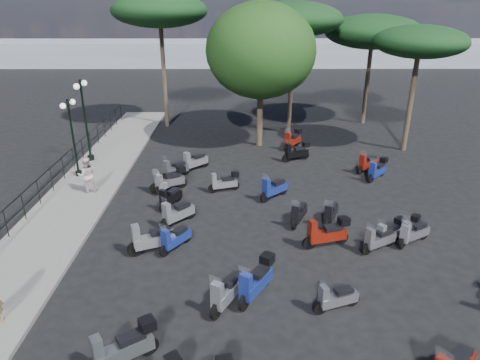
{
  "coord_description": "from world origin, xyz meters",
  "views": [
    {
      "loc": [
        0.59,
        -14.21,
        8.17
      ],
      "look_at": [
        0.66,
        2.2,
        1.2
      ],
      "focal_mm": 32.0,
      "sensor_mm": 36.0,
      "label": 1
    }
  ],
  "objects_px": {
    "scooter_4": "(169,180)",
    "scooter_20": "(331,213)",
    "lamp_post_1": "(72,133)",
    "scooter_21": "(389,233)",
    "scooter_30": "(299,214)",
    "pine_0": "(294,19)",
    "scooter_28": "(368,163)",
    "scooter_10": "(167,183)",
    "scooter_23": "(296,152)",
    "lamp_post_2": "(85,115)",
    "scooter_2": "(175,239)",
    "scooter_5": "(195,162)",
    "scooter_14": "(227,292)",
    "scooter_8": "(152,239)",
    "scooter_3": "(177,213)",
    "scooter_9": "(170,198)",
    "scooter_17": "(293,140)",
    "pine_3": "(420,42)",
    "scooter_11": "(175,170)",
    "scooter_16": "(224,182)",
    "scooter_27": "(379,240)",
    "scooter_19": "(336,298)",
    "pine_1": "(373,32)",
    "scooter_1": "(123,348)",
    "scooter_22": "(274,189)",
    "scooter_26": "(409,232)",
    "broadleaf_tree": "(261,51)",
    "pine_2": "(160,11)",
    "scooter_31": "(414,233)",
    "scooter_15": "(327,233)"
  },
  "relations": [
    {
      "from": "scooter_8",
      "to": "scooter_23",
      "type": "bearing_deg",
      "value": -56.42
    },
    {
      "from": "scooter_17",
      "to": "scooter_16",
      "type": "bearing_deg",
      "value": 94.64
    },
    {
      "from": "lamp_post_2",
      "to": "scooter_21",
      "type": "distance_m",
      "value": 15.93
    },
    {
      "from": "scooter_2",
      "to": "scooter_10",
      "type": "relative_size",
      "value": 1.08
    },
    {
      "from": "scooter_21",
      "to": "scooter_23",
      "type": "bearing_deg",
      "value": -20.19
    },
    {
      "from": "scooter_9",
      "to": "scooter_28",
      "type": "bearing_deg",
      "value": -129.42
    },
    {
      "from": "scooter_3",
      "to": "scooter_14",
      "type": "xyz_separation_m",
      "value": [
        2.06,
        -4.87,
        0.01
      ]
    },
    {
      "from": "scooter_8",
      "to": "pine_0",
      "type": "bearing_deg",
      "value": -46.3
    },
    {
      "from": "scooter_19",
      "to": "scooter_21",
      "type": "bearing_deg",
      "value": -56.7
    },
    {
      "from": "scooter_16",
      "to": "scooter_30",
      "type": "distance_m",
      "value": 4.29
    },
    {
      "from": "scooter_4",
      "to": "pine_0",
      "type": "height_order",
      "value": "pine_0"
    },
    {
      "from": "scooter_1",
      "to": "scooter_2",
      "type": "height_order",
      "value": "scooter_1"
    },
    {
      "from": "scooter_30",
      "to": "pine_0",
      "type": "bearing_deg",
      "value": -69.94
    },
    {
      "from": "scooter_10",
      "to": "scooter_31",
      "type": "height_order",
      "value": "scooter_31"
    },
    {
      "from": "scooter_28",
      "to": "scooter_15",
      "type": "bearing_deg",
      "value": 114.21
    },
    {
      "from": "lamp_post_2",
      "to": "scooter_9",
      "type": "xyz_separation_m",
      "value": [
        5.06,
        -5.36,
        -2.18
      ]
    },
    {
      "from": "scooter_19",
      "to": "broadleaf_tree",
      "type": "distance_m",
      "value": 15.78
    },
    {
      "from": "scooter_10",
      "to": "lamp_post_2",
      "type": "bearing_deg",
      "value": -0.72
    },
    {
      "from": "lamp_post_1",
      "to": "scooter_21",
      "type": "relative_size",
      "value": 2.95
    },
    {
      "from": "scooter_16",
      "to": "scooter_1",
      "type": "bearing_deg",
      "value": 150.66
    },
    {
      "from": "scooter_16",
      "to": "scooter_28",
      "type": "bearing_deg",
      "value": -89.39
    },
    {
      "from": "scooter_26",
      "to": "pine_2",
      "type": "distance_m",
      "value": 20.31
    },
    {
      "from": "scooter_22",
      "to": "scooter_23",
      "type": "distance_m",
      "value": 5.07
    },
    {
      "from": "pine_3",
      "to": "scooter_11",
      "type": "bearing_deg",
      "value": -161.43
    },
    {
      "from": "lamp_post_2",
      "to": "pine_0",
      "type": "xyz_separation_m",
      "value": [
        11.28,
        5.44,
        4.43
      ]
    },
    {
      "from": "scooter_10",
      "to": "scooter_23",
      "type": "bearing_deg",
      "value": -110.16
    },
    {
      "from": "scooter_2",
      "to": "scooter_23",
      "type": "bearing_deg",
      "value": -85.63
    },
    {
      "from": "scooter_19",
      "to": "scooter_30",
      "type": "distance_m",
      "value": 5.12
    },
    {
      "from": "scooter_2",
      "to": "scooter_5",
      "type": "relative_size",
      "value": 0.99
    },
    {
      "from": "scooter_22",
      "to": "scooter_3",
      "type": "bearing_deg",
      "value": 78.08
    },
    {
      "from": "lamp_post_1",
      "to": "scooter_27",
      "type": "xyz_separation_m",
      "value": [
        12.75,
        -6.63,
        -1.88
      ]
    },
    {
      "from": "scooter_4",
      "to": "scooter_20",
      "type": "relative_size",
      "value": 1.12
    },
    {
      "from": "scooter_17",
      "to": "pine_3",
      "type": "xyz_separation_m",
      "value": [
        6.47,
        -0.33,
        5.52
      ]
    },
    {
      "from": "lamp_post_1",
      "to": "scooter_14",
      "type": "relative_size",
      "value": 2.38
    },
    {
      "from": "scooter_4",
      "to": "scooter_28",
      "type": "bearing_deg",
      "value": -105.15
    },
    {
      "from": "scooter_1",
      "to": "pine_2",
      "type": "height_order",
      "value": "pine_2"
    },
    {
      "from": "broadleaf_tree",
      "to": "pine_3",
      "type": "distance_m",
      "value": 8.48
    },
    {
      "from": "scooter_14",
      "to": "scooter_16",
      "type": "bearing_deg",
      "value": -58.02
    },
    {
      "from": "scooter_28",
      "to": "scooter_9",
      "type": "bearing_deg",
      "value": 72.63
    },
    {
      "from": "scooter_1",
      "to": "scooter_14",
      "type": "relative_size",
      "value": 0.99
    },
    {
      "from": "lamp_post_1",
      "to": "scooter_9",
      "type": "relative_size",
      "value": 2.72
    },
    {
      "from": "scooter_11",
      "to": "scooter_16",
      "type": "relative_size",
      "value": 0.94
    },
    {
      "from": "scooter_17",
      "to": "scooter_22",
      "type": "height_order",
      "value": "scooter_17"
    },
    {
      "from": "scooter_27",
      "to": "scooter_19",
      "type": "bearing_deg",
      "value": 116.09
    },
    {
      "from": "scooter_3",
      "to": "scooter_9",
      "type": "xyz_separation_m",
      "value": [
        -0.51,
        1.54,
        -0.05
      ]
    },
    {
      "from": "scooter_9",
      "to": "scooter_17",
      "type": "bearing_deg",
      "value": -100.44
    },
    {
      "from": "scooter_10",
      "to": "pine_1",
      "type": "height_order",
      "value": "pine_1"
    },
    {
      "from": "scooter_20",
      "to": "scooter_28",
      "type": "relative_size",
      "value": 1.11
    },
    {
      "from": "scooter_3",
      "to": "scooter_26",
      "type": "bearing_deg",
      "value": -145.85
    },
    {
      "from": "scooter_17",
      "to": "scooter_15",
      "type": "bearing_deg",
      "value": 126.39
    }
  ]
}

